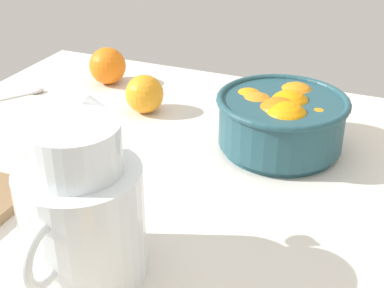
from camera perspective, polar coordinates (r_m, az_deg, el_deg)
ground_plane at (r=84.81cm, az=0.00°, el=-5.10°), size 112.13×92.30×3.00cm
fruit_bowl at (r=92.34cm, az=9.34°, el=2.59°), size 22.17×22.17×10.67cm
juice_pitcher at (r=65.02cm, az=-11.45°, el=-7.85°), size 14.61×19.56×20.42cm
loose_orange_2 at (r=106.22cm, az=-5.03°, el=5.27°), size 7.52×7.52×7.52cm
loose_orange_4 at (r=121.13cm, az=-8.89°, el=8.14°), size 8.02×8.02×8.02cm
spoon at (r=119.49cm, az=-17.87°, el=4.93°), size 10.61×14.59×1.00cm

